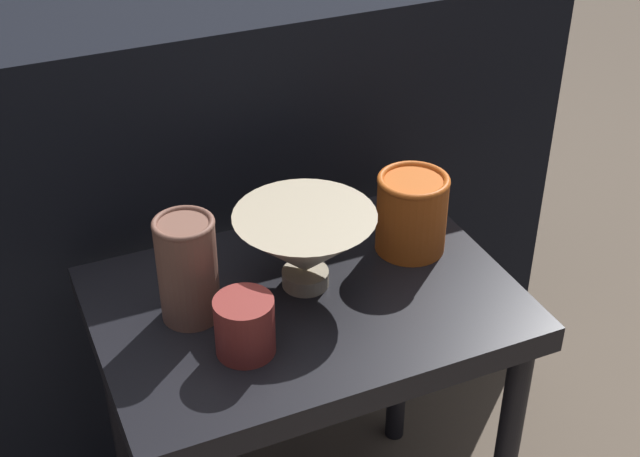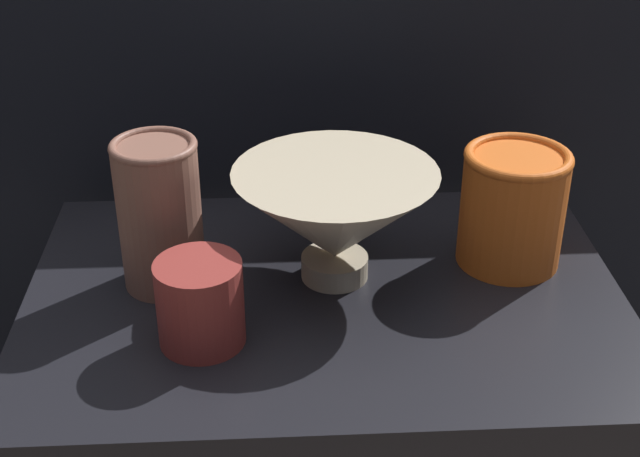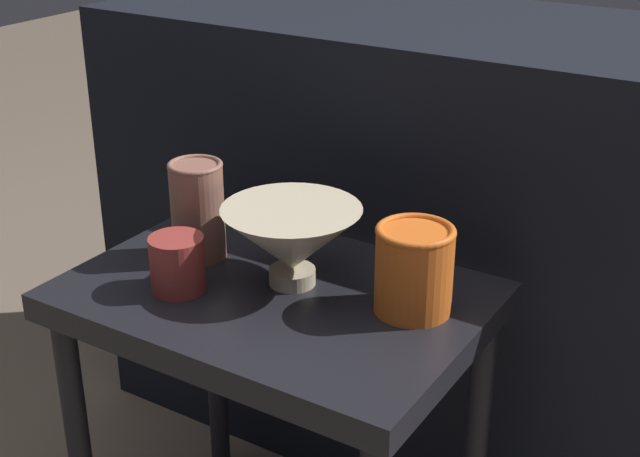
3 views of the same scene
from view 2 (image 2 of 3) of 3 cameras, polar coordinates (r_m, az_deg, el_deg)
name	(u,v)px [view 2 (image 2 of 3)]	position (r m, az deg, el deg)	size (l,w,h in m)	color
table	(324,355)	(0.92, 0.27, -8.07)	(0.58, 0.41, 0.54)	black
couch_backdrop	(305,175)	(1.37, -0.97, 3.43)	(1.20, 0.50, 0.84)	black
bowl	(335,217)	(0.86, 0.97, 0.76)	(0.20, 0.20, 0.12)	#C1B293
vase_textured_left	(160,213)	(0.86, -10.22, 0.99)	(0.08, 0.08, 0.15)	brown
vase_colorful_right	(513,206)	(0.91, 12.24, 1.44)	(0.11, 0.11, 0.12)	orange
cup	(200,303)	(0.79, -7.68, -4.75)	(0.08, 0.08, 0.08)	maroon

